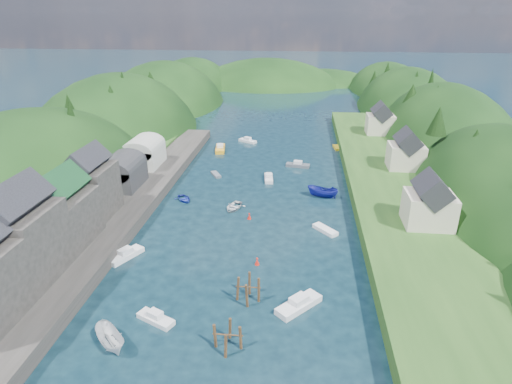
# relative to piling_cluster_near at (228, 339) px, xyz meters

# --- Properties ---
(ground) EXTENTS (600.00, 600.00, 0.00)m
(ground) POSITION_rel_piling_cluster_near_xyz_m (-0.56, 54.53, -1.11)
(ground) COLOR black
(ground) RESTS_ON ground
(hillside_left) EXTENTS (44.00, 245.56, 52.00)m
(hillside_left) POSITION_rel_piling_cluster_near_xyz_m (-45.56, 79.53, -9.14)
(hillside_left) COLOR black
(hillside_left) RESTS_ON ground
(hillside_right) EXTENTS (36.00, 245.56, 48.00)m
(hillside_right) POSITION_rel_piling_cluster_near_xyz_m (44.44, 79.53, -8.52)
(hillside_right) COLOR black
(hillside_right) RESTS_ON ground
(far_hills) EXTENTS (103.00, 68.00, 44.00)m
(far_hills) POSITION_rel_piling_cluster_near_xyz_m (0.65, 178.54, -11.91)
(far_hills) COLOR black
(far_hills) RESTS_ON ground
(hill_trees) EXTENTS (91.51, 149.67, 12.72)m
(hill_trees) POSITION_rel_piling_cluster_near_xyz_m (-0.66, 68.56, 10.03)
(hill_trees) COLOR black
(hill_trees) RESTS_ON ground
(quay_left) EXTENTS (12.00, 110.00, 2.00)m
(quay_left) POSITION_rel_piling_cluster_near_xyz_m (-24.56, 24.53, -0.11)
(quay_left) COLOR #2D2B28
(quay_left) RESTS_ON ground
(terrace_left_grass) EXTENTS (12.00, 110.00, 2.50)m
(terrace_left_grass) POSITION_rel_piling_cluster_near_xyz_m (-31.56, 24.53, 0.14)
(terrace_left_grass) COLOR #234719
(terrace_left_grass) RESTS_ON ground
(quayside_buildings) EXTENTS (8.00, 35.84, 12.90)m
(quayside_buildings) POSITION_rel_piling_cluster_near_xyz_m (-26.56, 10.93, 5.98)
(quayside_buildings) COLOR #2D2B28
(quayside_buildings) RESTS_ON quay_left
(boat_sheds) EXTENTS (7.00, 21.00, 7.50)m
(boat_sheds) POSITION_rel_piling_cluster_near_xyz_m (-26.56, 43.53, 4.16)
(boat_sheds) COLOR #2D2D30
(boat_sheds) RESTS_ON quay_left
(terrace_right) EXTENTS (16.00, 120.00, 2.40)m
(terrace_right) POSITION_rel_piling_cluster_near_xyz_m (24.44, 44.53, 0.09)
(terrace_right) COLOR #234719
(terrace_right) RESTS_ON ground
(right_bank_cottages) EXTENTS (9.00, 59.24, 8.41)m
(right_bank_cottages) POSITION_rel_piling_cluster_near_xyz_m (27.44, 52.87, 4.73)
(right_bank_cottages) COLOR beige
(right_bank_cottages) RESTS_ON terrace_right
(piling_cluster_near) EXTENTS (3.23, 3.01, 3.35)m
(piling_cluster_near) POSITION_rel_piling_cluster_near_xyz_m (0.00, 0.00, 0.00)
(piling_cluster_near) COLOR #382314
(piling_cluster_near) RESTS_ON ground
(piling_cluster_far) EXTENTS (3.08, 2.88, 3.88)m
(piling_cluster_far) POSITION_rel_piling_cluster_near_xyz_m (1.14, 8.06, 0.26)
(piling_cluster_far) COLOR #382314
(piling_cluster_far) RESTS_ON ground
(channel_buoy_near) EXTENTS (0.70, 0.70, 1.10)m
(channel_buoy_near) POSITION_rel_piling_cluster_near_xyz_m (1.37, 16.16, -0.63)
(channel_buoy_near) COLOR #B4190E
(channel_buoy_near) RESTS_ON ground
(channel_buoy_far) EXTENTS (0.70, 0.70, 1.10)m
(channel_buoy_far) POSITION_rel_piling_cluster_near_xyz_m (-1.45, 30.11, -0.63)
(channel_buoy_far) COLOR #B4190E
(channel_buoy_far) RESTS_ON ground
(moored_boats) EXTENTS (36.61, 91.20, 2.25)m
(moored_boats) POSITION_rel_piling_cluster_near_xyz_m (-2.44, 29.21, -0.49)
(moored_boats) COLOR #4F545A
(moored_boats) RESTS_ON ground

